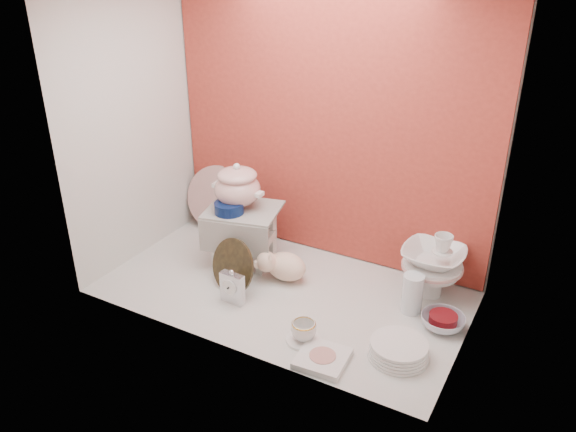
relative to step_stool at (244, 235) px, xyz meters
The scene contains 17 objects.
ground 0.40m from the step_stool, 26.37° to the right, with size 1.80×1.80×0.00m, color silver.
niche_shell 0.84m from the step_stool, ahead, with size 1.86×1.03×1.53m.
step_stool is the anchor object (origin of this frame).
soup_tureen 0.29m from the step_stool, 160.75° to the left, with size 0.29×0.29×0.25m, color white, non-canonical shape.
cobalt_bowl 0.21m from the step_stool, 116.46° to the right, with size 0.16×0.16×0.06m, color #091845.
floral_platter 0.44m from the step_stool, 143.80° to the left, with size 0.40×0.13×0.39m, color silver, non-canonical shape.
blue_white_vase 0.23m from the step_stool, 117.39° to the left, with size 0.25×0.25×0.26m, color silver.
lacquer_tray 0.29m from the step_stool, 68.83° to the right, with size 0.28×0.11×0.27m, color black, non-canonical shape.
mantel_clock 0.41m from the step_stool, 65.56° to the right, with size 0.12×0.04×0.18m, color silver.
plush_pig 0.31m from the step_stool, 11.50° to the right, with size 0.28×0.19×0.16m, color beige.
teacup_saucer 0.78m from the step_stool, 37.35° to the right, with size 0.16×0.16×0.01m, color white.
gold_rim_teacup 0.77m from the step_stool, 37.35° to the right, with size 0.11×0.11×0.09m, color white.
lattice_dish 0.93m from the step_stool, 36.43° to the right, with size 0.21×0.21×0.03m, color white.
dinner_plate_stack 1.08m from the step_stool, 19.82° to the right, with size 0.26×0.26×0.07m, color white.
crystal_bowl 1.13m from the step_stool, ahead, with size 0.20×0.20×0.06m, color silver.
clear_glass_vase 0.96m from the step_stool, ahead, with size 0.10×0.10×0.20m, color silver.
porcelain_tower 1.00m from the step_stool, ahead, with size 0.30×0.30×0.35m, color white, non-canonical shape.
Camera 1 is at (1.22, -2.14, 1.63)m, focal length 36.07 mm.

